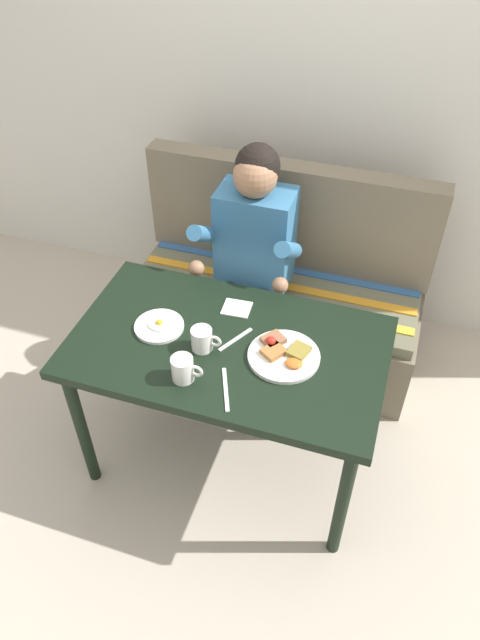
# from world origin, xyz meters

# --- Properties ---
(ground_plane) EXTENTS (8.00, 8.00, 0.00)m
(ground_plane) POSITION_xyz_m (0.00, 0.00, 0.00)
(ground_plane) COLOR #B9AC9A
(back_wall) EXTENTS (4.40, 0.10, 2.60)m
(back_wall) POSITION_xyz_m (0.00, 1.27, 1.30)
(back_wall) COLOR silver
(back_wall) RESTS_ON ground
(table) EXTENTS (1.20, 0.70, 0.73)m
(table) POSITION_xyz_m (0.00, 0.00, 0.65)
(table) COLOR black
(table) RESTS_ON ground
(couch) EXTENTS (1.44, 0.56, 1.00)m
(couch) POSITION_xyz_m (0.00, 0.76, 0.33)
(couch) COLOR #706451
(couch) RESTS_ON ground
(person) EXTENTS (0.45, 0.61, 1.21)m
(person) POSITION_xyz_m (-0.09, 0.59, 0.74)
(person) COLOR teal
(person) RESTS_ON ground
(plate_breakfast) EXTENTS (0.27, 0.27, 0.05)m
(plate_breakfast) POSITION_xyz_m (0.22, -0.00, 0.74)
(plate_breakfast) COLOR white
(plate_breakfast) RESTS_ON table
(plate_eggs) EXTENTS (0.19, 0.19, 0.04)m
(plate_eggs) POSITION_xyz_m (-0.28, -0.00, 0.74)
(plate_eggs) COLOR white
(plate_eggs) RESTS_ON table
(coffee_mug) EXTENTS (0.12, 0.08, 0.09)m
(coffee_mug) POSITION_xyz_m (-0.08, -0.05, 0.78)
(coffee_mug) COLOR white
(coffee_mug) RESTS_ON table
(coffee_mug_second) EXTENTS (0.12, 0.08, 0.10)m
(coffee_mug_second) POSITION_xyz_m (-0.09, -0.21, 0.78)
(coffee_mug_second) COLOR white
(coffee_mug_second) RESTS_ON table
(napkin) EXTENTS (0.12, 0.11, 0.01)m
(napkin) POSITION_xyz_m (-0.03, 0.20, 0.73)
(napkin) COLOR silver
(napkin) RESTS_ON table
(fork) EXTENTS (0.09, 0.16, 0.00)m
(fork) POSITION_xyz_m (0.02, 0.03, 0.73)
(fork) COLOR silver
(fork) RESTS_ON table
(knife) EXTENTS (0.09, 0.19, 0.00)m
(knife) POSITION_xyz_m (0.07, -0.22, 0.73)
(knife) COLOR silver
(knife) RESTS_ON table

